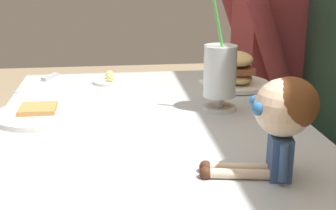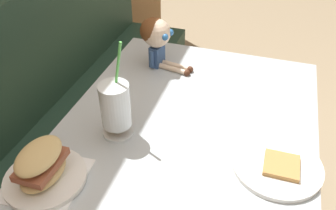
{
  "view_description": "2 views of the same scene",
  "coord_description": "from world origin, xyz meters",
  "px_view_note": "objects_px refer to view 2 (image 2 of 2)",
  "views": [
    {
      "loc": [
        1.16,
        0.08,
        1.15
      ],
      "look_at": [
        -0.01,
        0.23,
        0.78
      ],
      "focal_mm": 50.78,
      "sensor_mm": 36.0,
      "label": 1
    },
    {
      "loc": [
        -0.8,
        -0.02,
        1.48
      ],
      "look_at": [
        0.02,
        0.24,
        0.81
      ],
      "focal_mm": 37.39,
      "sensor_mm": 36.0,
      "label": 2
    }
  ],
  "objects_px": {
    "sandwich_plate": "(43,168)",
    "toast_plate": "(277,165)",
    "seated_doll": "(157,36)",
    "milkshake_glass": "(116,107)"
  },
  "relations": [
    {
      "from": "toast_plate",
      "to": "milkshake_glass",
      "type": "xyz_separation_m",
      "value": [
        -0.0,
        0.48,
        0.09
      ]
    },
    {
      "from": "milkshake_glass",
      "to": "seated_doll",
      "type": "height_order",
      "value": "milkshake_glass"
    },
    {
      "from": "milkshake_glass",
      "to": "sandwich_plate",
      "type": "distance_m",
      "value": 0.26
    },
    {
      "from": "toast_plate",
      "to": "sandwich_plate",
      "type": "bearing_deg",
      "value": 111.8
    },
    {
      "from": "toast_plate",
      "to": "sandwich_plate",
      "type": "height_order",
      "value": "sandwich_plate"
    },
    {
      "from": "toast_plate",
      "to": "milkshake_glass",
      "type": "height_order",
      "value": "milkshake_glass"
    },
    {
      "from": "sandwich_plate",
      "to": "toast_plate",
      "type": "bearing_deg",
      "value": -68.2
    },
    {
      "from": "seated_doll",
      "to": "milkshake_glass",
      "type": "bearing_deg",
      "value": -177.31
    },
    {
      "from": "sandwich_plate",
      "to": "seated_doll",
      "type": "distance_m",
      "value": 0.67
    },
    {
      "from": "sandwich_plate",
      "to": "seated_doll",
      "type": "height_order",
      "value": "seated_doll"
    }
  ]
}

